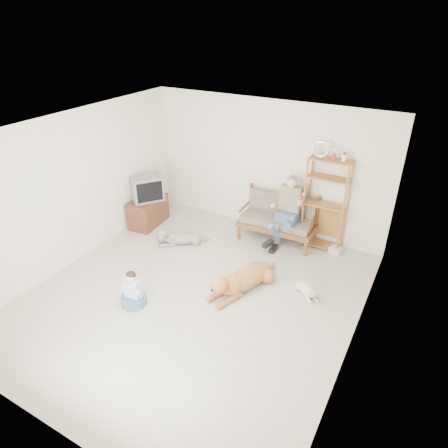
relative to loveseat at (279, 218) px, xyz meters
The scene contains 17 objects.
floor 2.49m from the loveseat, 101.23° to the right, with size 5.50×5.50×0.00m, color beige.
ceiling 3.30m from the loveseat, 101.23° to the right, with size 5.50×5.50×0.00m, color white.
wall_back 1.05m from the loveseat, 143.56° to the left, with size 5.00×5.00×0.00m, color silver.
wall_front 5.24m from the loveseat, 95.28° to the right, with size 5.00×5.00×0.00m, color silver.
wall_left 3.92m from the loveseat, 141.14° to the right, with size 5.50×5.50×0.00m, color silver.
wall_right 3.26m from the loveseat, 49.84° to the right, with size 5.50×5.50×0.00m, color silver.
loveseat is the anchor object (origin of this frame).
man 0.33m from the loveseat, 47.22° to the right, with size 0.54×0.77×1.25m.
etagere 0.97m from the loveseat, 10.14° to the left, with size 0.80×0.35×2.11m.
book_stack 1.27m from the loveseat, ahead, with size 0.22×0.16×0.14m, color white.
tv_stand 2.82m from the loveseat, 163.93° to the right, with size 0.58×0.94×0.60m.
crt_tv 2.81m from the loveseat, 163.83° to the right, with size 0.77×0.80×0.52m.
wall_outlet 1.77m from the loveseat, 168.97° to the left, with size 0.12×0.02×0.08m, color white.
golden_retriever 1.89m from the loveseat, 86.30° to the right, with size 0.75×1.59×0.50m.
shaggy_dog 2.03m from the loveseat, 144.68° to the right, with size 0.90×0.74×0.33m.
terrier 1.92m from the loveseat, 51.82° to the right, with size 0.52×0.47×0.24m.
child 3.27m from the loveseat, 111.54° to the right, with size 0.40×0.40×0.63m.
Camera 1 is at (2.97, -4.29, 4.19)m, focal length 32.00 mm.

